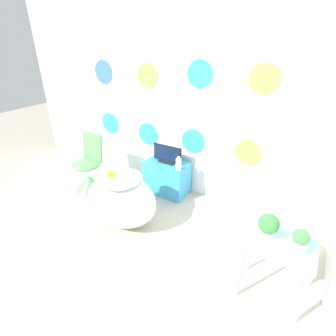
# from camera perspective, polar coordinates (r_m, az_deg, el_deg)

# --- Properties ---
(ground_plane) EXTENTS (12.00, 12.00, 0.00)m
(ground_plane) POSITION_cam_1_polar(r_m,az_deg,el_deg) (2.73, -21.44, -21.03)
(ground_plane) COLOR #BCB29E
(wall_back_dotted) EXTENTS (5.03, 0.05, 2.60)m
(wall_back_dotted) POSITION_cam_1_polar(r_m,az_deg,el_deg) (3.37, 0.94, 15.89)
(wall_back_dotted) COLOR white
(wall_back_dotted) RESTS_ON ground_plane
(bathtub) EXTENTS (0.85, 0.60, 0.60)m
(bathtub) POSITION_cam_1_polar(r_m,az_deg,el_deg) (3.00, -10.07, -6.84)
(bathtub) COLOR white
(bathtub) RESTS_ON ground_plane
(rubber_duck) EXTENTS (0.08, 0.09, 0.09)m
(rubber_duck) POSITION_cam_1_polar(r_m,az_deg,el_deg) (2.82, -12.32, -1.36)
(rubber_duck) COLOR yellow
(rubber_duck) RESTS_ON bathtub
(chair) EXTENTS (0.39, 0.39, 0.79)m
(chair) POSITION_cam_1_polar(r_m,az_deg,el_deg) (3.77, -16.92, -0.93)
(chair) COLOR #66C166
(chair) RESTS_ON ground_plane
(tv_cabinet) EXTENTS (0.56, 0.34, 0.46)m
(tv_cabinet) POSITION_cam_1_polar(r_m,az_deg,el_deg) (3.54, -0.19, -2.06)
(tv_cabinet) COLOR #389ED6
(tv_cabinet) RESTS_ON ground_plane
(tv) EXTENTS (0.41, 0.12, 0.23)m
(tv) POSITION_cam_1_polar(r_m,az_deg,el_deg) (3.39, -0.19, 2.82)
(tv) COLOR black
(tv) RESTS_ON tv_cabinet
(vase) EXTENTS (0.07, 0.07, 0.18)m
(vase) POSITION_cam_1_polar(r_m,az_deg,el_deg) (3.20, 2.31, 0.88)
(vase) COLOR white
(vase) RESTS_ON tv_cabinet
(side_table) EXTENTS (0.51, 0.38, 0.55)m
(side_table) POSITION_cam_1_polar(r_m,az_deg,el_deg) (2.29, 22.88, -16.78)
(side_table) COLOR #99E0D8
(side_table) RESTS_ON ground_plane
(potted_plant_left) EXTENTS (0.16, 0.16, 0.21)m
(potted_plant_left) POSITION_cam_1_polar(r_m,az_deg,el_deg) (2.17, 21.02, -11.55)
(potted_plant_left) COLOR white
(potted_plant_left) RESTS_ON side_table
(potted_plant_right) EXTENTS (0.11, 0.11, 0.19)m
(potted_plant_right) POSITION_cam_1_polar(r_m,az_deg,el_deg) (2.15, 26.79, -13.98)
(potted_plant_right) COLOR white
(potted_plant_right) RESTS_ON side_table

